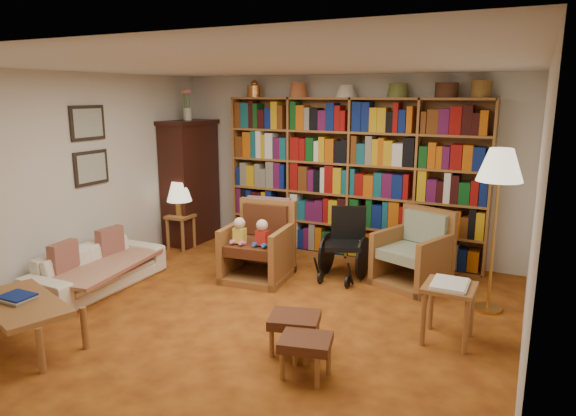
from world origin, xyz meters
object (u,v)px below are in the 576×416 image
Objects in this scene: side_table_lamp at (181,225)px; footstool_b at (306,345)px; wheelchair at (344,246)px; coffee_table at (21,307)px; armchair_leather at (261,246)px; floor_lamp at (500,172)px; footstool_a at (295,322)px; side_table_papers at (449,295)px; sofa at (98,268)px; armchair_sage at (414,255)px.

footstool_b is (3.09, -2.43, -0.08)m from side_table_lamp.
wheelchair is 3.59m from coffee_table.
floor_lamp is (2.67, 0.13, 1.09)m from armchair_leather.
side_table_lamp reaches higher than footstool_a.
wheelchair is at bearing 139.87° from side_table_papers.
floor_lamp is 3.39× the size of footstool_a.
sofa is 1.39× the size of coffee_table.
sofa is 1.72m from side_table_lamp.
side_table_lamp reaches higher than sofa.
coffee_table is (0.52, -1.38, 0.15)m from sofa.
floor_lamp reaches higher than footstool_a.
armchair_sage is 2.10× the size of footstool_b.
armchair_sage is 0.82× the size of coffee_table.
sofa is 1.75× the size of armchair_leather.
armchair_sage is 4.23m from coffee_table.
armchair_leather reaches higher than side_table_papers.
wheelchair is at bearing -167.80° from armchair_sage.
coffee_table reaches higher than footstool_a.
sofa is at bearing 166.41° from footstool_b.
footstool_a is (0.28, -2.05, -0.11)m from wheelchair.
wheelchair reaches higher than coffee_table.
armchair_leather is 0.56× the size of floor_lamp.
wheelchair is 2.41m from footstool_b.
armchair_sage is at bearing 1.65° from side_table_lamp.
sofa is 3.57× the size of footstool_b.
side_table_papers reaches higher than footstool_a.
floor_lamp is (0.90, -0.48, 1.14)m from armchair_sage.
side_table_papers is (3.92, 0.42, 0.20)m from sofa.
footstool_b is at bearing -120.45° from floor_lamp.
floor_lamp reaches higher than sofa.
armchair_sage is 0.84m from wheelchair.
footstool_b is (-1.21, -2.05, -1.20)m from floor_lamp.
floor_lamp reaches higher than armchair_leather.
wheelchair is 0.73× the size of coffee_table.
footstool_b is at bearing 14.91° from coffee_table.
side_table_papers is at bearing -84.50° from sofa.
side_table_lamp is at bearing 2.79° from sofa.
side_table_papers is at bearing 27.90° from coffee_table.
wheelchair is 1.87× the size of footstool_b.
wheelchair is (2.58, -0.08, 0.04)m from side_table_lamp.
floor_lamp is (4.20, 1.33, 1.24)m from sofa.
armchair_leather is 2.04× the size of footstool_b.
wheelchair is (2.48, 1.63, 0.16)m from sofa.
wheelchair reaches higher than footstool_b.
floor_lamp is at bearing -5.09° from side_table_lamp.
side_table_papers is 1.22× the size of footstool_b.
armchair_sage is 2.29m from footstool_a.
armchair_leather reaches higher than sofa.
side_table_papers reaches higher than side_table_lamp.
footstool_b is (0.24, -0.30, -0.02)m from footstool_a.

